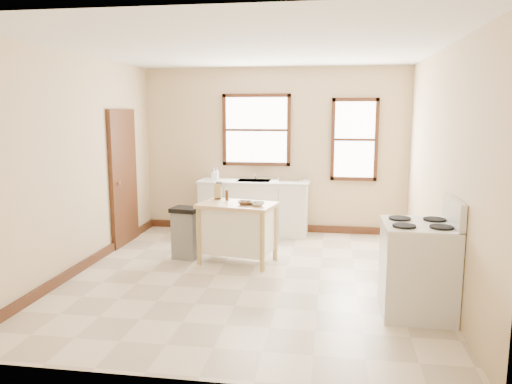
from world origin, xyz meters
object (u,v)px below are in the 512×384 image
at_px(pepper_grinder, 227,195).
at_px(soap_bottle_a, 217,174).
at_px(dish_rack, 290,178).
at_px(knife_block, 218,192).
at_px(soap_bottle_b, 214,174).
at_px(bowl_c, 258,204).
at_px(trash_bin, 186,233).
at_px(bowl_a, 245,203).
at_px(bowl_b, 250,203).
at_px(gas_stove, 418,256).
at_px(kitchen_island, 238,233).

bearing_deg(pepper_grinder, soap_bottle_a, 108.89).
distance_m(dish_rack, pepper_grinder, 1.62).
bearing_deg(knife_block, pepper_grinder, -39.61).
height_order(soap_bottle_a, soap_bottle_b, soap_bottle_a).
height_order(soap_bottle_a, bowl_c, soap_bottle_a).
distance_m(knife_block, trash_bin, 0.73).
height_order(soap_bottle_a, dish_rack, soap_bottle_a).
height_order(pepper_grinder, trash_bin, pepper_grinder).
height_order(dish_rack, trash_bin, dish_rack).
relative_size(soap_bottle_b, bowl_a, 1.06).
bearing_deg(bowl_b, knife_block, 146.45).
height_order(soap_bottle_b, gas_stove, gas_stove).
bearing_deg(dish_rack, gas_stove, -76.89).
distance_m(soap_bottle_a, pepper_grinder, 1.47).
bearing_deg(gas_stove, bowl_c, 145.11).
xyz_separation_m(soap_bottle_a, dish_rack, (1.24, 0.04, -0.06)).
height_order(dish_rack, knife_block, knife_block).
distance_m(soap_bottle_b, pepper_grinder, 1.43).
bearing_deg(bowl_c, gas_stove, -34.89).
relative_size(bowl_c, trash_bin, 0.24).
xyz_separation_m(soap_bottle_a, kitchen_island, (0.66, -1.59, -0.61)).
distance_m(kitchen_island, pepper_grinder, 0.56).
relative_size(dish_rack, pepper_grinder, 2.52).
height_order(bowl_a, gas_stove, gas_stove).
relative_size(kitchen_island, trash_bin, 1.38).
bearing_deg(kitchen_island, bowl_b, -5.78).
xyz_separation_m(soap_bottle_b, knife_block, (0.35, -1.24, -0.09)).
distance_m(soap_bottle_b, bowl_b, 1.83).
xyz_separation_m(dish_rack, kitchen_island, (-0.58, -1.62, -0.55)).
xyz_separation_m(knife_block, gas_stove, (2.50, -1.73, -0.32)).
relative_size(dish_rack, kitchen_island, 0.37).
distance_m(dish_rack, bowl_a, 1.77).
distance_m(bowl_b, gas_stove, 2.42).
xyz_separation_m(soap_bottle_b, kitchen_island, (0.70, -1.54, -0.61)).
distance_m(dish_rack, kitchen_island, 1.81).
bearing_deg(soap_bottle_b, dish_rack, -12.36).
xyz_separation_m(dish_rack, gas_stove, (1.57, -3.05, -0.36)).
bearing_deg(gas_stove, kitchen_island, 146.41).
bearing_deg(trash_bin, bowl_a, -1.03).
height_order(trash_bin, gas_stove, gas_stove).
bearing_deg(trash_bin, knife_block, 36.36).
xyz_separation_m(soap_bottle_b, bowl_c, (1.00, -1.68, -0.16)).
height_order(bowl_c, gas_stove, gas_stove).
height_order(dish_rack, bowl_a, dish_rack).
bearing_deg(bowl_c, pepper_grinder, 145.30).
relative_size(bowl_a, bowl_b, 1.27).
relative_size(kitchen_island, bowl_b, 6.65).
height_order(kitchen_island, bowl_b, bowl_b).
height_order(knife_block, bowl_a, knife_block).
distance_m(soap_bottle_a, bowl_b, 1.86).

